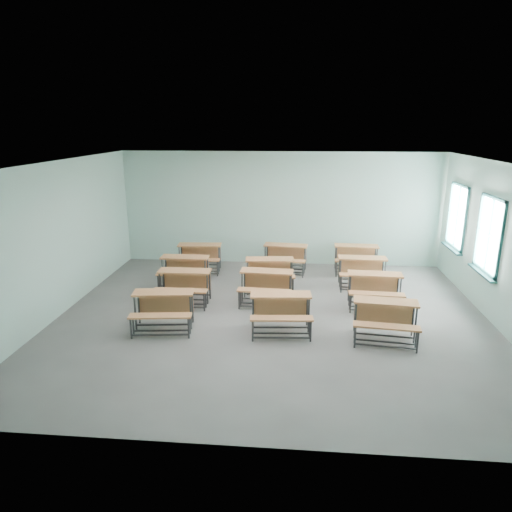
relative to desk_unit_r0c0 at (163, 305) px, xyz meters
The scene contains 13 objects.
room 2.56m from the desk_unit_r0c0, 18.20° to the left, with size 9.04×8.04×3.24m.
desk_unit_r0c0 is the anchor object (origin of this frame).
desk_unit_r0c1 2.31m from the desk_unit_r0c0, ahead, with size 1.24×0.88×0.74m.
desk_unit_r0c2 4.27m from the desk_unit_r0c0, ahead, with size 1.26×0.91×0.74m.
desk_unit_r1c0 1.38m from the desk_unit_r0c0, 86.76° to the left, with size 1.19×0.80×0.74m.
desk_unit_r1c1 2.46m from the desk_unit_r0c0, 38.39° to the left, with size 1.22×0.86×0.74m.
desk_unit_r1c2 4.60m from the desk_unit_r0c0, 19.55° to the left, with size 1.22×0.85×0.74m.
desk_unit_r2c0 2.49m from the desk_unit_r0c0, 94.24° to the left, with size 1.18×0.79×0.74m.
desk_unit_r2c1 3.16m from the desk_unit_r0c0, 51.89° to the left, with size 1.25×0.90×0.74m.
desk_unit_r2c2 5.08m from the desk_unit_r0c0, 33.49° to the left, with size 1.19×0.80×0.74m.
desk_unit_r3c0 3.72m from the desk_unit_r0c0, 90.92° to the left, with size 1.23×0.87×0.74m.
desk_unit_r3c1 4.50m from the desk_unit_r0c0, 59.45° to the left, with size 1.26×0.92×0.74m.
desk_unit_r3c2 5.81m from the desk_unit_r0c0, 43.29° to the left, with size 1.21×0.83×0.74m.
Camera 1 is at (0.45, -8.83, 3.91)m, focal length 32.00 mm.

